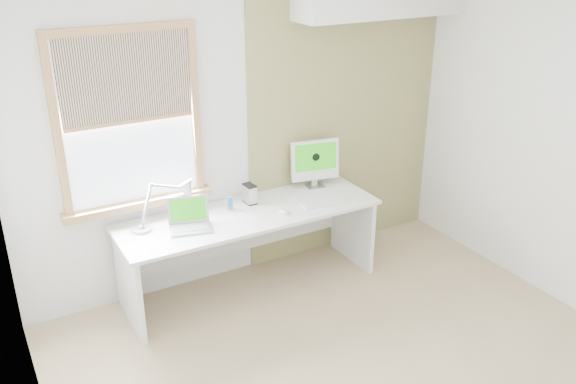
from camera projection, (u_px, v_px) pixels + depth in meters
room at (371, 206)px, 3.80m from camera, size 4.04×3.54×2.64m
accent_wall at (345, 115)px, 5.64m from camera, size 2.00×0.02×2.60m
window at (130, 121)px, 4.62m from camera, size 1.20×0.14×1.42m
desk at (247, 231)px, 5.17m from camera, size 2.20×0.70×0.73m
desk_lamp at (179, 196)px, 4.89m from camera, size 0.65×0.33×0.36m
laptop at (189, 220)px, 4.78m from camera, size 0.38×0.33×0.23m
phone_dock at (230, 207)px, 5.07m from camera, size 0.08×0.08×0.13m
external_drive at (250, 194)px, 5.19m from camera, size 0.09×0.13×0.17m
imac at (315, 161)px, 5.47m from camera, size 0.45×0.19×0.43m
keyboard at (326, 203)px, 5.19m from camera, size 0.42×0.18×0.02m
mouse at (284, 212)px, 5.02m from camera, size 0.08×0.11×0.03m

